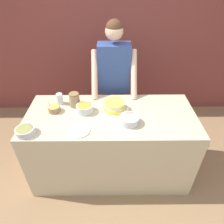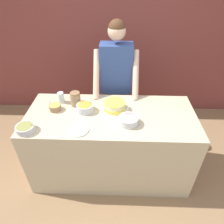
# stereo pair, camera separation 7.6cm
# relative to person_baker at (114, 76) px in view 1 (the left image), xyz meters

# --- Properties ---
(ground_plane) EXTENTS (14.00, 14.00, 0.00)m
(ground_plane) POSITION_rel_person_baker_xyz_m (-0.05, -1.07, -1.08)
(ground_plane) COLOR #93704C
(wall_back) EXTENTS (10.00, 0.05, 2.60)m
(wall_back) POSITION_rel_person_baker_xyz_m (-0.05, 0.84, 0.22)
(wall_back) COLOR brown
(wall_back) RESTS_ON ground_plane
(counter) EXTENTS (1.90, 0.83, 0.93)m
(counter) POSITION_rel_person_baker_xyz_m (-0.05, -0.66, -0.61)
(counter) COLOR #C6B793
(counter) RESTS_ON ground_plane
(person_baker) EXTENTS (0.56, 0.50, 1.79)m
(person_baker) POSITION_rel_person_baker_xyz_m (0.00, 0.00, 0.00)
(person_baker) COLOR #2D2D38
(person_baker) RESTS_ON ground_plane
(cake) EXTENTS (0.28, 0.28, 0.11)m
(cake) POSITION_rel_person_baker_xyz_m (-0.01, -0.57, -0.10)
(cake) COLOR silver
(cake) RESTS_ON counter
(frosting_bowl_orange) EXTENTS (0.19, 0.19, 0.17)m
(frosting_bowl_orange) POSITION_rel_person_baker_xyz_m (-0.34, -0.60, -0.10)
(frosting_bowl_orange) COLOR silver
(frosting_bowl_orange) RESTS_ON counter
(frosting_bowl_olive) EXTENTS (0.19, 0.19, 0.14)m
(frosting_bowl_olive) POSITION_rel_person_baker_xyz_m (-0.88, -0.96, -0.11)
(frosting_bowl_olive) COLOR silver
(frosting_bowl_olive) RESTS_ON counter
(frosting_bowl_yellow) EXTENTS (0.13, 0.13, 0.15)m
(frosting_bowl_yellow) POSITION_rel_person_baker_xyz_m (-0.68, -0.59, -0.11)
(frosting_bowl_yellow) COLOR #936B4C
(frosting_bowl_yellow) RESTS_ON counter
(frosting_bowl_pink) EXTENTS (0.21, 0.21, 0.16)m
(frosting_bowl_pink) POSITION_rel_person_baker_xyz_m (0.15, -0.81, -0.10)
(frosting_bowl_pink) COLOR silver
(frosting_bowl_pink) RESTS_ON counter
(drinking_glass) EXTENTS (0.07, 0.07, 0.13)m
(drinking_glass) POSITION_rel_person_baker_xyz_m (-0.65, -0.43, -0.08)
(drinking_glass) COLOR silver
(drinking_glass) RESTS_ON counter
(ceramic_plate) EXTENTS (0.21, 0.21, 0.01)m
(ceramic_plate) POSITION_rel_person_baker_xyz_m (-0.36, -0.94, -0.14)
(ceramic_plate) COLOR white
(ceramic_plate) RESTS_ON counter
(stoneware_jar) EXTENTS (0.12, 0.12, 0.17)m
(stoneware_jar) POSITION_rel_person_baker_xyz_m (-0.46, -0.48, -0.06)
(stoneware_jar) COLOR #9E7F5B
(stoneware_jar) RESTS_ON counter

